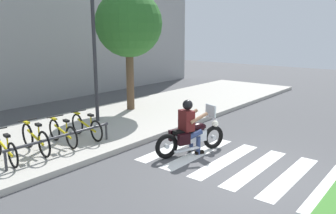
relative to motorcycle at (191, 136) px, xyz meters
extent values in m
plane|color=#4C4C4F|center=(-0.34, -1.76, -0.46)|extent=(48.00, 48.00, 0.00)
cube|color=#B7B2A8|center=(-0.34, 3.65, -0.39)|extent=(24.00, 4.40, 0.15)
cube|color=white|center=(0.11, -3.36, -0.46)|extent=(2.80, 0.40, 0.01)
cube|color=white|center=(0.11, -2.56, -0.46)|extent=(2.80, 0.40, 0.01)
cube|color=white|center=(0.11, -1.76, -0.46)|extent=(2.80, 0.40, 0.01)
cube|color=white|center=(0.11, -0.96, -0.46)|extent=(2.80, 0.40, 0.01)
cube|color=white|center=(0.11, -0.16, -0.46)|extent=(2.80, 0.40, 0.01)
cube|color=white|center=(0.11, 0.64, -0.46)|extent=(2.80, 0.40, 0.01)
torus|color=black|center=(0.68, -0.25, -0.14)|extent=(0.64, 0.33, 0.64)
cylinder|color=silver|center=(0.68, -0.25, -0.14)|extent=(0.14, 0.13, 0.12)
torus|color=black|center=(-0.70, 0.26, -0.14)|extent=(0.64, 0.33, 0.64)
cylinder|color=silver|center=(-0.70, 0.26, -0.14)|extent=(0.14, 0.13, 0.12)
cube|color=silver|center=(-0.01, 0.01, 0.00)|extent=(0.85, 0.55, 0.28)
ellipsoid|color=black|center=(0.18, -0.06, 0.22)|extent=(0.59, 0.44, 0.22)
cube|color=black|center=(-0.20, 0.08, 0.15)|extent=(0.62, 0.46, 0.10)
cube|color=black|center=(-0.27, 0.34, 0.04)|extent=(0.34, 0.22, 0.28)
cube|color=black|center=(-0.43, -0.07, 0.04)|extent=(0.34, 0.22, 0.28)
cylinder|color=silver|center=(0.54, -0.20, 0.43)|extent=(0.25, 0.59, 0.03)
sphere|color=white|center=(0.73, -0.27, 0.23)|extent=(0.18, 0.18, 0.18)
cube|color=silver|center=(0.57, -0.21, 0.61)|extent=(0.18, 0.39, 0.32)
cylinder|color=silver|center=(-0.30, -0.08, -0.27)|extent=(0.71, 0.33, 0.08)
cube|color=#591919|center=(-0.15, 0.06, 0.45)|extent=(0.38, 0.47, 0.52)
sphere|color=black|center=(-0.12, 0.05, 0.85)|extent=(0.26, 0.26, 0.26)
cylinder|color=#9E7051|center=(0.14, 0.18, 0.53)|extent=(0.52, 0.27, 0.26)
cylinder|color=#9E7051|center=(-0.01, -0.23, 0.53)|extent=(0.52, 0.27, 0.26)
cylinder|color=navy|center=(0.05, 0.16, 0.09)|extent=(0.46, 0.29, 0.24)
cylinder|color=navy|center=(0.16, 0.11, -0.23)|extent=(0.11, 0.11, 0.47)
cube|color=black|center=(0.20, 0.10, -0.42)|extent=(0.26, 0.18, 0.08)
cylinder|color=navy|center=(-0.06, -0.14, 0.09)|extent=(0.46, 0.29, 0.24)
cylinder|color=navy|center=(0.05, -0.19, -0.23)|extent=(0.11, 0.11, 0.47)
cube|color=black|center=(0.09, -0.20, -0.42)|extent=(0.26, 0.18, 0.08)
torus|color=black|center=(-3.59, 2.29, -0.01)|extent=(0.12, 0.59, 0.59)
cylinder|color=gold|center=(-3.52, 2.81, 0.05)|extent=(0.18, 0.94, 0.26)
cylinder|color=gold|center=(-3.56, 2.55, 0.20)|extent=(0.04, 0.04, 0.36)
cube|color=black|center=(-3.56, 2.55, 0.39)|extent=(0.12, 0.21, 0.06)
torus|color=black|center=(-2.68, 3.30, 0.03)|extent=(0.14, 0.66, 0.66)
torus|color=black|center=(-2.80, 2.33, 0.03)|extent=(0.14, 0.66, 0.66)
cylinder|color=gold|center=(-2.74, 2.81, 0.09)|extent=(0.17, 0.88, 0.24)
cylinder|color=gold|center=(-2.77, 2.57, 0.26)|extent=(0.04, 0.04, 0.40)
cube|color=black|center=(-2.77, 2.57, 0.46)|extent=(0.12, 0.21, 0.06)
cylinder|color=black|center=(-2.69, 3.20, 0.46)|extent=(0.48, 0.09, 0.03)
cube|color=gold|center=(-2.68, 3.30, 0.38)|extent=(0.11, 0.29, 0.04)
torus|color=black|center=(-1.89, 3.29, 0.00)|extent=(0.13, 0.61, 0.60)
torus|color=black|center=(-2.01, 2.33, 0.00)|extent=(0.13, 0.61, 0.60)
cylinder|color=gold|center=(-1.95, 2.81, 0.06)|extent=(0.17, 0.86, 0.24)
cylinder|color=gold|center=(-1.98, 2.57, 0.21)|extent=(0.04, 0.04, 0.37)
cube|color=black|center=(-1.98, 2.57, 0.40)|extent=(0.12, 0.21, 0.06)
cylinder|color=black|center=(-1.90, 3.20, 0.40)|extent=(0.48, 0.09, 0.03)
cube|color=gold|center=(-1.89, 3.29, 0.33)|extent=(0.11, 0.29, 0.04)
torus|color=black|center=(-1.10, 3.32, 0.00)|extent=(0.13, 0.61, 0.61)
torus|color=black|center=(-1.23, 2.30, 0.00)|extent=(0.13, 0.61, 0.61)
cylinder|color=gold|center=(-1.17, 2.81, 0.06)|extent=(0.18, 0.92, 0.25)
cylinder|color=gold|center=(-1.20, 2.56, 0.21)|extent=(0.04, 0.04, 0.37)
cube|color=black|center=(-1.20, 2.56, 0.40)|extent=(0.12, 0.21, 0.06)
cylinder|color=black|center=(-1.12, 3.22, 0.40)|extent=(0.48, 0.09, 0.03)
cube|color=gold|center=(-1.10, 3.32, 0.33)|extent=(0.11, 0.29, 0.04)
cylinder|color=#333338|center=(-2.35, 2.26, 0.14)|extent=(2.95, 0.07, 0.07)
cylinder|color=#333338|center=(-3.77, 2.26, -0.09)|extent=(0.06, 0.06, 0.45)
cylinder|color=#333338|center=(-0.92, 2.26, -0.09)|extent=(0.06, 0.06, 0.45)
cylinder|color=#2D2D33|center=(0.25, 4.05, 1.60)|extent=(0.12, 0.12, 4.12)
cylinder|color=brown|center=(2.24, 4.45, 0.81)|extent=(0.29, 0.29, 2.53)
sphere|color=#2D6B28|center=(2.24, 4.45, 2.95)|extent=(2.50, 2.50, 2.50)
camera|label=1|loc=(-6.98, -4.84, 2.67)|focal=36.48mm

